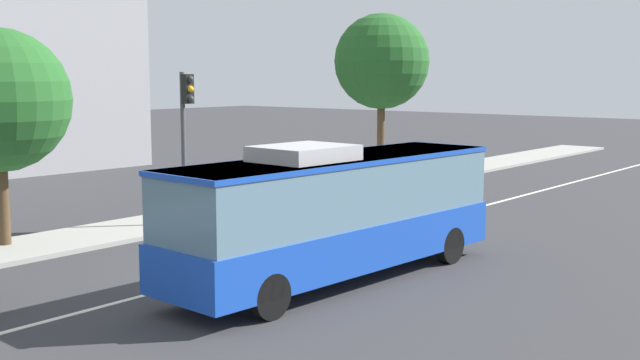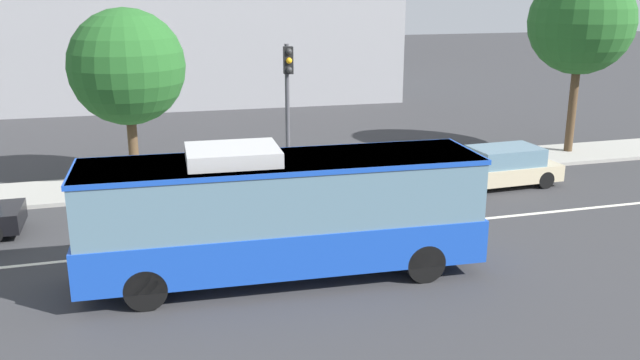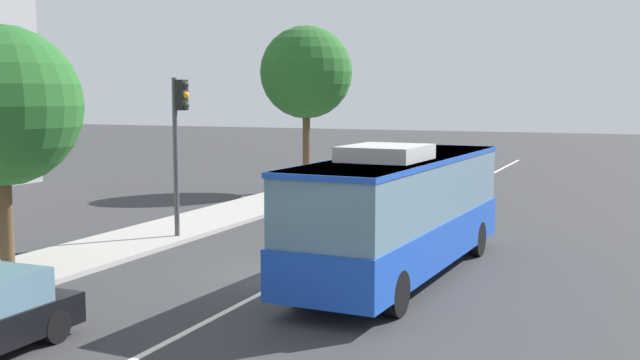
{
  "view_description": "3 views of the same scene",
  "coord_description": "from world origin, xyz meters",
  "px_view_note": "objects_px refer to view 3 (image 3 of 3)",
  "views": [
    {
      "loc": [
        -14.39,
        -14.56,
        5.1
      ],
      "look_at": [
        3.34,
        0.14,
        2.03
      ],
      "focal_mm": 44.38,
      "sensor_mm": 36.0,
      "label": 1
    },
    {
      "loc": [
        -2.67,
        -18.07,
        7.15
      ],
      "look_at": [
        2.33,
        -0.46,
        1.87
      ],
      "focal_mm": 37.66,
      "sensor_mm": 36.0,
      "label": 2
    },
    {
      "loc": [
        -17.77,
        -8.12,
        4.66
      ],
      "look_at": [
        2.56,
        0.47,
        2.19
      ],
      "focal_mm": 42.91,
      "sensor_mm": 36.0,
      "label": 3
    }
  ],
  "objects_px": {
    "street_tree_kerbside_left": "(306,73)",
    "transit_bus": "(402,207)",
    "sedan_beige": "(333,194)",
    "street_tree_kerbside_centre": "(1,106)",
    "traffic_light_mid_block": "(179,130)"
  },
  "relations": [
    {
      "from": "sedan_beige",
      "to": "street_tree_kerbside_left",
      "type": "xyz_separation_m",
      "value": [
        5.52,
        3.61,
        4.98
      ]
    },
    {
      "from": "traffic_light_mid_block",
      "to": "street_tree_kerbside_centre",
      "type": "xyz_separation_m",
      "value": [
        -5.52,
        1.78,
        0.8
      ]
    },
    {
      "from": "traffic_light_mid_block",
      "to": "sedan_beige",
      "type": "bearing_deg",
      "value": 75.89
    },
    {
      "from": "sedan_beige",
      "to": "street_tree_kerbside_centre",
      "type": "height_order",
      "value": "street_tree_kerbside_centre"
    },
    {
      "from": "sedan_beige",
      "to": "street_tree_kerbside_left",
      "type": "relative_size",
      "value": 0.58
    },
    {
      "from": "transit_bus",
      "to": "sedan_beige",
      "type": "bearing_deg",
      "value": 33.82
    },
    {
      "from": "street_tree_kerbside_left",
      "to": "transit_bus",
      "type": "bearing_deg",
      "value": -148.23
    },
    {
      "from": "transit_bus",
      "to": "street_tree_kerbside_left",
      "type": "xyz_separation_m",
      "value": [
        15.11,
        9.36,
        3.9
      ]
    },
    {
      "from": "transit_bus",
      "to": "street_tree_kerbside_centre",
      "type": "xyz_separation_m",
      "value": [
        -3.47,
        9.75,
        2.56
      ]
    },
    {
      "from": "street_tree_kerbside_centre",
      "to": "street_tree_kerbside_left",
      "type": "bearing_deg",
      "value": -1.22
    },
    {
      "from": "transit_bus",
      "to": "sedan_beige",
      "type": "xyz_separation_m",
      "value": [
        9.59,
        5.75,
        -1.09
      ]
    },
    {
      "from": "traffic_light_mid_block",
      "to": "street_tree_kerbside_left",
      "type": "relative_size",
      "value": 0.66
    },
    {
      "from": "traffic_light_mid_block",
      "to": "street_tree_kerbside_left",
      "type": "distance_m",
      "value": 13.3
    },
    {
      "from": "sedan_beige",
      "to": "street_tree_kerbside_centre",
      "type": "bearing_deg",
      "value": -19.31
    },
    {
      "from": "sedan_beige",
      "to": "transit_bus",
      "type": "bearing_deg",
      "value": 28.67
    }
  ]
}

